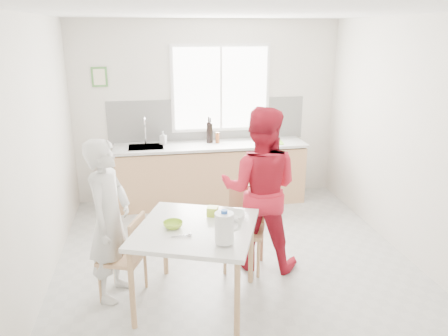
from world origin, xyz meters
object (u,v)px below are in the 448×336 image
(chair_left, at_px, (128,254))
(milk_jug, at_px, (225,227))
(person_white, at_px, (109,221))
(bowl_green, at_px, (173,225))
(dining_table, at_px, (196,235))
(wine_bottle_b, at_px, (210,133))
(chair_far, at_px, (245,223))
(bowl_white, at_px, (232,216))
(person_red, at_px, (260,189))
(wine_bottle_a, at_px, (209,132))

(chair_left, height_order, milk_jug, milk_jug)
(person_white, relative_size, bowl_green, 8.91)
(dining_table, bearing_deg, wine_bottle_b, 78.90)
(chair_far, relative_size, bowl_white, 3.83)
(dining_table, relative_size, person_white, 0.84)
(person_white, bearing_deg, bowl_green, -94.41)
(dining_table, xyz_separation_m, person_red, (0.77, 0.63, 0.17))
(bowl_white, relative_size, milk_jug, 0.82)
(person_red, bearing_deg, chair_far, 14.39)
(person_white, relative_size, person_red, 0.89)
(wine_bottle_b, bearing_deg, person_white, -119.10)
(bowl_green, height_order, wine_bottle_a, wine_bottle_a)
(person_red, height_order, bowl_green, person_red)
(chair_left, distance_m, bowl_white, 1.08)
(dining_table, height_order, bowl_green, bowl_green)
(bowl_green, xyz_separation_m, wine_bottle_b, (0.73, 2.64, 0.23))
(dining_table, xyz_separation_m, bowl_white, (0.37, 0.13, 0.11))
(dining_table, bearing_deg, wine_bottle_a, 79.42)
(chair_left, distance_m, milk_jug, 1.16)
(bowl_green, bearing_deg, dining_table, -6.39)
(person_white, xyz_separation_m, person_red, (1.56, 0.33, 0.10))
(bowl_green, relative_size, wine_bottle_b, 0.60)
(bowl_green, height_order, wine_bottle_b, wine_bottle_b)
(wine_bottle_b, bearing_deg, dining_table, -101.10)
(wine_bottle_a, bearing_deg, person_white, -118.71)
(chair_far, height_order, bowl_white, chair_far)
(milk_jug, relative_size, wine_bottle_a, 0.90)
(chair_far, distance_m, person_red, 0.43)
(wine_bottle_a, bearing_deg, person_red, -82.32)
(dining_table, xyz_separation_m, chair_left, (-0.64, 0.24, -0.26))
(bowl_green, bearing_deg, milk_jug, -43.98)
(wine_bottle_a, bearing_deg, wine_bottle_b, 23.49)
(bowl_green, height_order, bowl_white, bowl_white)
(bowl_green, bearing_deg, bowl_white, 10.54)
(person_white, relative_size, wine_bottle_a, 5.02)
(chair_left, relative_size, wine_bottle_b, 2.83)
(chair_far, xyz_separation_m, bowl_green, (-0.82, -0.62, 0.34))
(bowl_white, bearing_deg, chair_left, 173.81)
(dining_table, bearing_deg, bowl_green, 173.61)
(person_red, relative_size, wine_bottle_b, 5.99)
(chair_far, xyz_separation_m, wine_bottle_b, (-0.09, 2.02, 0.57))
(person_white, xyz_separation_m, bowl_green, (0.59, -0.27, 0.04))
(milk_jug, bearing_deg, chair_left, 164.58)
(milk_jug, bearing_deg, bowl_white, 92.61)
(person_white, relative_size, milk_jug, 5.58)
(person_white, height_order, wine_bottle_b, person_white)
(dining_table, relative_size, wine_bottle_b, 4.51)
(person_white, height_order, person_red, person_red)
(chair_left, relative_size, person_red, 0.47)
(dining_table, height_order, milk_jug, milk_jug)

